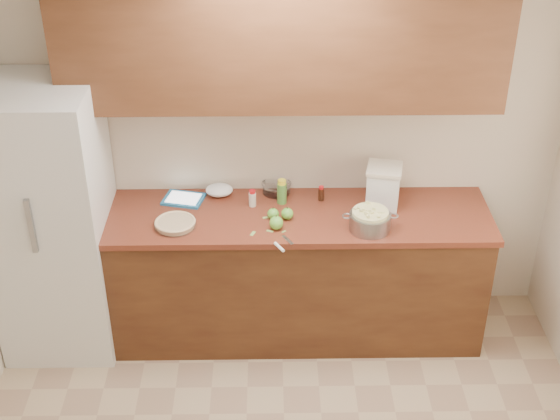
{
  "coord_description": "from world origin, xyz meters",
  "views": [
    {
      "loc": [
        -0.07,
        -2.69,
        3.5
      ],
      "look_at": [
        -0.01,
        1.43,
        0.98
      ],
      "focal_mm": 50.0,
      "sensor_mm": 36.0,
      "label": 1
    }
  ],
  "objects_px": {
    "colander": "(370,220)",
    "tablet": "(184,199)",
    "pie": "(175,223)",
    "flour_canister": "(383,185)"
  },
  "relations": [
    {
      "from": "colander",
      "to": "flour_canister",
      "type": "xyz_separation_m",
      "value": [
        0.12,
        0.3,
        0.07
      ]
    },
    {
      "from": "colander",
      "to": "tablet",
      "type": "height_order",
      "value": "colander"
    },
    {
      "from": "flour_canister",
      "to": "tablet",
      "type": "xyz_separation_m",
      "value": [
        -1.28,
        0.06,
        -0.13
      ]
    },
    {
      "from": "pie",
      "to": "colander",
      "type": "distance_m",
      "value": 1.19
    },
    {
      "from": "flour_canister",
      "to": "tablet",
      "type": "distance_m",
      "value": 1.29
    },
    {
      "from": "pie",
      "to": "colander",
      "type": "bearing_deg",
      "value": -2.25
    },
    {
      "from": "pie",
      "to": "colander",
      "type": "xyz_separation_m",
      "value": [
        1.19,
        -0.05,
        0.04
      ]
    },
    {
      "from": "flour_canister",
      "to": "colander",
      "type": "bearing_deg",
      "value": -111.07
    },
    {
      "from": "colander",
      "to": "flour_canister",
      "type": "relative_size",
      "value": 1.28
    },
    {
      "from": "pie",
      "to": "flour_canister",
      "type": "distance_m",
      "value": 1.33
    }
  ]
}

